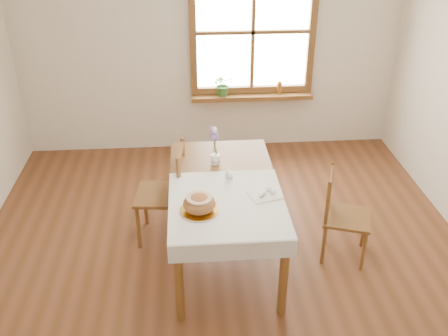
# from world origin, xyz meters

# --- Properties ---
(ground) EXTENTS (5.00, 5.00, 0.00)m
(ground) POSITION_xyz_m (0.00, 0.00, 0.00)
(ground) COLOR brown
(ground) RESTS_ON ground
(room_walls) EXTENTS (4.60, 5.10, 2.65)m
(room_walls) POSITION_xyz_m (0.00, 0.00, 1.71)
(room_walls) COLOR white
(room_walls) RESTS_ON ground
(window) EXTENTS (1.46, 0.08, 1.46)m
(window) POSITION_xyz_m (0.50, 2.47, 1.45)
(window) COLOR brown
(window) RESTS_ON ground
(window_sill) EXTENTS (1.46, 0.20, 0.05)m
(window_sill) POSITION_xyz_m (0.50, 2.40, 0.69)
(window_sill) COLOR brown
(window_sill) RESTS_ON ground
(dining_table) EXTENTS (0.90, 1.60, 0.75)m
(dining_table) POSITION_xyz_m (0.00, 0.30, 0.66)
(dining_table) COLOR brown
(dining_table) RESTS_ON ground
(table_linen) EXTENTS (0.91, 0.99, 0.01)m
(table_linen) POSITION_xyz_m (0.00, -0.00, 0.76)
(table_linen) COLOR white
(table_linen) RESTS_ON dining_table
(chair_left) EXTENTS (0.51, 0.49, 0.95)m
(chair_left) POSITION_xyz_m (-0.56, 0.63, 0.47)
(chair_left) COLOR brown
(chair_left) RESTS_ON ground
(chair_right) EXTENTS (0.52, 0.50, 0.84)m
(chair_right) POSITION_xyz_m (1.07, 0.22, 0.42)
(chair_right) COLOR brown
(chair_right) RESTS_ON ground
(bread_plate) EXTENTS (0.37, 0.37, 0.02)m
(bread_plate) POSITION_xyz_m (-0.22, -0.11, 0.77)
(bread_plate) COLOR white
(bread_plate) RESTS_ON table_linen
(bread_loaf) EXTENTS (0.25, 0.25, 0.14)m
(bread_loaf) POSITION_xyz_m (-0.22, -0.11, 0.84)
(bread_loaf) COLOR #A36A3A
(bread_loaf) RESTS_ON bread_plate
(egg_napkin) EXTENTS (0.28, 0.26, 0.01)m
(egg_napkin) POSITION_xyz_m (0.31, 0.08, 0.77)
(egg_napkin) COLOR white
(egg_napkin) RESTS_ON table_linen
(eggs) EXTENTS (0.22, 0.21, 0.04)m
(eggs) POSITION_xyz_m (0.31, 0.08, 0.79)
(eggs) COLOR white
(eggs) RESTS_ON egg_napkin
(salt_shaker) EXTENTS (0.05, 0.05, 0.09)m
(salt_shaker) POSITION_xyz_m (0.04, 0.36, 0.81)
(salt_shaker) COLOR white
(salt_shaker) RESTS_ON table_linen
(pepper_shaker) EXTENTS (0.06, 0.06, 0.09)m
(pepper_shaker) POSITION_xyz_m (0.05, 0.32, 0.81)
(pepper_shaker) COLOR white
(pepper_shaker) RESTS_ON table_linen
(flower_vase) EXTENTS (0.09, 0.09, 0.09)m
(flower_vase) POSITION_xyz_m (-0.05, 0.64, 0.79)
(flower_vase) COLOR white
(flower_vase) RESTS_ON dining_table
(lavender_bouquet) EXTENTS (0.14, 0.14, 0.26)m
(lavender_bouquet) POSITION_xyz_m (-0.05, 0.64, 0.97)
(lavender_bouquet) COLOR #7E5CA3
(lavender_bouquet) RESTS_ON flower_vase
(potted_plant) EXTENTS (0.31, 0.33, 0.21)m
(potted_plant) POSITION_xyz_m (0.15, 2.40, 0.82)
(potted_plant) COLOR #396C2B
(potted_plant) RESTS_ON window_sill
(amber_bottle) EXTENTS (0.07, 0.07, 0.16)m
(amber_bottle) POSITION_xyz_m (0.83, 2.40, 0.80)
(amber_bottle) COLOR #9D5B1D
(amber_bottle) RESTS_ON window_sill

